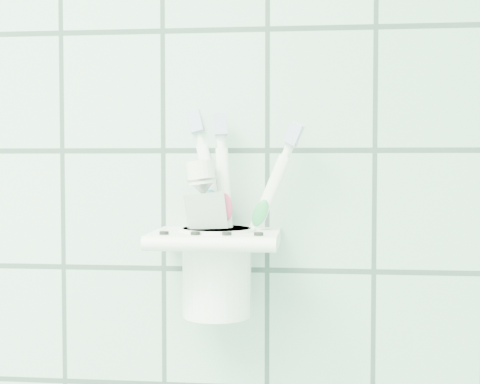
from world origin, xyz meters
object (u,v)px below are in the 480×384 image
object	(u,v)px
cup	(217,268)
toothbrush_blue	(231,209)
holder_bracket	(216,240)
toothbrush_orange	(223,207)
toothpaste_tube	(217,223)
toothbrush_pink	(234,202)

from	to	relation	value
cup	toothbrush_blue	size ratio (longest dim) A/B	0.45
holder_bracket	toothbrush_orange	size ratio (longest dim) A/B	0.64
holder_bracket	toothpaste_tube	world-z (taller)	toothpaste_tube
holder_bracket	cup	bearing A→B (deg)	85.50
holder_bracket	cup	world-z (taller)	same
toothbrush_pink	cup	bearing A→B (deg)	-167.35
cup	toothbrush_blue	bearing A→B (deg)	-28.60
toothbrush_orange	toothpaste_tube	xyz separation A→B (m)	(-0.00, -0.02, -0.02)
toothbrush_blue	toothbrush_orange	world-z (taller)	toothbrush_orange
toothpaste_tube	toothbrush_blue	bearing A→B (deg)	-29.99
cup	toothbrush_orange	size ratio (longest dim) A/B	0.45
holder_bracket	toothbrush_pink	bearing A→B (deg)	21.35
holder_bracket	toothpaste_tube	bearing A→B (deg)	-53.74
holder_bracket	toothbrush_pink	world-z (taller)	toothbrush_pink
holder_bracket	toothbrush_orange	bearing A→B (deg)	68.48
cup	toothbrush_pink	bearing A→B (deg)	9.26
cup	toothbrush_pink	distance (m)	0.07
toothbrush_orange	toothpaste_tube	bearing A→B (deg)	-92.98
toothbrush_pink	toothbrush_blue	distance (m)	0.01
cup	toothpaste_tube	distance (m)	0.05
toothbrush_orange	cup	bearing A→B (deg)	-106.41
holder_bracket	toothbrush_blue	size ratio (longest dim) A/B	0.63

